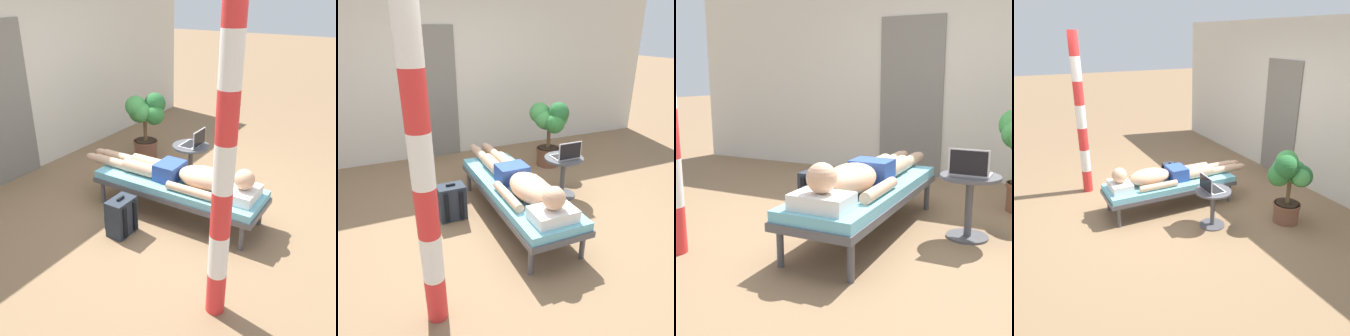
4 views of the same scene
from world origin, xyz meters
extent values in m
plane|color=#846647|center=(0.00, 0.00, 0.00)|extent=(40.00, 40.00, 0.00)
cube|color=beige|center=(-0.05, 2.52, 1.35)|extent=(7.60, 0.20, 2.70)
cube|color=slate|center=(-0.44, 2.41, 1.02)|extent=(0.84, 0.03, 2.04)
cylinder|color=#4C4C51|center=(-0.31, 0.94, 0.14)|extent=(0.05, 0.05, 0.28)
cylinder|color=#4C4C51|center=(0.22, 0.94, 0.14)|extent=(0.05, 0.05, 0.28)
cylinder|color=#4C4C51|center=(-0.31, -0.81, 0.14)|extent=(0.05, 0.05, 0.28)
cylinder|color=#4C4C51|center=(0.22, -0.81, 0.14)|extent=(0.05, 0.05, 0.28)
cube|color=#4C4C51|center=(-0.05, 0.06, 0.31)|extent=(0.64, 1.95, 0.06)
cube|color=#6BB7CC|center=(-0.05, 0.06, 0.38)|extent=(0.61, 1.91, 0.08)
cube|color=white|center=(-0.05, -0.70, 0.47)|extent=(0.40, 0.28, 0.11)
sphere|color=#D8A884|center=(-0.05, -0.70, 0.64)|extent=(0.21, 0.21, 0.21)
ellipsoid|color=#D8A884|center=(-0.05, -0.26, 0.54)|extent=(0.35, 0.60, 0.23)
cylinder|color=#D8A884|center=(-0.27, -0.21, 0.46)|extent=(0.09, 0.55, 0.09)
cylinder|color=#D8A884|center=(0.17, -0.21, 0.46)|extent=(0.09, 0.55, 0.09)
cube|color=#2D4C9E|center=(-0.05, 0.17, 0.52)|extent=(0.33, 0.26, 0.19)
cylinder|color=#D8A884|center=(-0.13, 0.51, 0.49)|extent=(0.15, 0.42, 0.15)
cylinder|color=#D8A884|center=(-0.13, 0.94, 0.47)|extent=(0.11, 0.44, 0.11)
ellipsoid|color=#D8A884|center=(-0.13, 1.23, 0.47)|extent=(0.09, 0.20, 0.10)
cylinder|color=#D8A884|center=(0.04, 0.51, 0.49)|extent=(0.15, 0.42, 0.15)
cylinder|color=#D8A884|center=(0.04, 0.94, 0.47)|extent=(0.11, 0.44, 0.11)
ellipsoid|color=#D8A884|center=(0.04, 1.23, 0.47)|extent=(0.09, 0.20, 0.10)
cylinder|color=#4C4C51|center=(0.74, 0.33, 0.01)|extent=(0.34, 0.34, 0.02)
cylinder|color=#4C4C51|center=(0.74, 0.33, 0.26)|extent=(0.06, 0.06, 0.48)
cylinder|color=#4C4C51|center=(0.74, 0.33, 0.51)|extent=(0.48, 0.48, 0.02)
cube|color=silver|center=(0.74, 0.33, 0.53)|extent=(0.31, 0.22, 0.02)
cube|color=black|center=(0.74, 0.34, 0.54)|extent=(0.27, 0.15, 0.00)
cube|color=silver|center=(0.74, 0.22, 0.64)|extent=(0.31, 0.01, 0.21)
cube|color=black|center=(0.74, 0.21, 0.64)|extent=(0.29, 0.00, 0.19)
cube|color=#262D38|center=(-0.69, 0.36, 0.20)|extent=(0.30, 0.20, 0.40)
cube|color=#262D38|center=(-0.69, 0.48, 0.13)|extent=(0.23, 0.04, 0.18)
cube|color=black|center=(-0.78, 0.25, 0.20)|extent=(0.04, 0.02, 0.34)
cube|color=black|center=(-0.61, 0.25, 0.20)|extent=(0.04, 0.02, 0.34)
cube|color=black|center=(-0.69, 0.36, 0.41)|extent=(0.10, 0.02, 0.02)
cylinder|color=brown|center=(1.09, 1.30, 0.14)|extent=(0.34, 0.34, 0.28)
cylinder|color=brown|center=(1.09, 1.30, 0.26)|extent=(0.37, 0.37, 0.04)
cylinder|color=#332319|center=(1.09, 1.30, 0.29)|extent=(0.31, 0.31, 0.01)
cylinder|color=brown|center=(1.09, 1.30, 0.48)|extent=(0.06, 0.06, 0.40)
sphere|color=#429347|center=(1.28, 1.30, 0.73)|extent=(0.23, 0.23, 0.23)
sphere|color=#23602D|center=(1.19, 1.40, 0.70)|extent=(0.30, 0.30, 0.30)
sphere|color=#38843D|center=(1.07, 1.38, 0.72)|extent=(0.32, 0.32, 0.32)
sphere|color=#429347|center=(0.95, 1.36, 0.83)|extent=(0.30, 0.30, 0.30)
sphere|color=#429347|center=(0.98, 1.27, 0.76)|extent=(0.28, 0.28, 0.28)
sphere|color=#2D7233|center=(1.07, 1.12, 0.72)|extent=(0.29, 0.29, 0.29)
sphere|color=#23602D|center=(1.15, 1.16, 0.85)|extent=(0.31, 0.31, 0.31)
cylinder|color=red|center=(-1.16, -0.94, 0.18)|extent=(0.15, 0.15, 0.36)
cylinder|color=white|center=(-1.16, -0.94, 0.54)|extent=(0.15, 0.15, 0.36)
cylinder|color=red|center=(-1.16, -0.94, 0.89)|extent=(0.15, 0.15, 0.36)
cylinder|color=white|center=(-1.16, -0.94, 1.25)|extent=(0.15, 0.15, 0.36)
cylinder|color=red|center=(-1.16, -0.94, 1.61)|extent=(0.15, 0.15, 0.36)
cylinder|color=white|center=(-1.16, -0.94, 1.97)|extent=(0.15, 0.15, 0.36)
camera|label=1|loc=(-3.35, -1.86, 2.34)|focal=41.23mm
camera|label=2|loc=(-1.41, -2.79, 1.97)|focal=34.70mm
camera|label=3|loc=(1.34, -3.20, 1.30)|focal=47.42mm
camera|label=4|loc=(4.32, -1.88, 2.45)|focal=37.45mm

